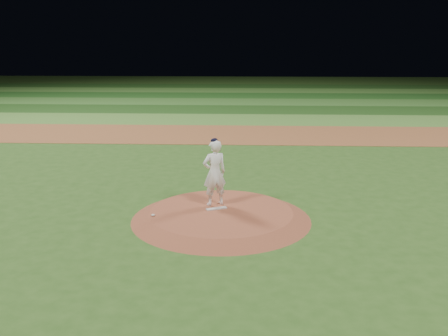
{
  "coord_description": "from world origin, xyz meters",
  "views": [
    {
      "loc": [
        0.73,
        -14.45,
        5.37
      ],
      "look_at": [
        0.0,
        2.0,
        1.1
      ],
      "focal_mm": 40.0,
      "sensor_mm": 36.0,
      "label": 1
    }
  ],
  "objects_px": {
    "pitchers_mound": "(221,215)",
    "rosin_bag": "(153,215)",
    "pitcher_on_mound": "(214,173)",
    "pitching_rubber": "(216,208)"
  },
  "relations": [
    {
      "from": "rosin_bag",
      "to": "pitchers_mound",
      "type": "bearing_deg",
      "value": 14.73
    },
    {
      "from": "rosin_bag",
      "to": "pitcher_on_mound",
      "type": "distance_m",
      "value": 2.34
    },
    {
      "from": "rosin_bag",
      "to": "pitcher_on_mound",
      "type": "bearing_deg",
      "value": 32.48
    },
    {
      "from": "pitchers_mound",
      "to": "rosin_bag",
      "type": "height_order",
      "value": "rosin_bag"
    },
    {
      "from": "pitchers_mound",
      "to": "rosin_bag",
      "type": "relative_size",
      "value": 48.76
    },
    {
      "from": "pitching_rubber",
      "to": "rosin_bag",
      "type": "distance_m",
      "value": 1.99
    },
    {
      "from": "pitching_rubber",
      "to": "rosin_bag",
      "type": "height_order",
      "value": "rosin_bag"
    },
    {
      "from": "pitchers_mound",
      "to": "pitcher_on_mound",
      "type": "relative_size",
      "value": 2.55
    },
    {
      "from": "pitchers_mound",
      "to": "pitcher_on_mound",
      "type": "distance_m",
      "value": 1.35
    },
    {
      "from": "pitchers_mound",
      "to": "pitching_rubber",
      "type": "bearing_deg",
      "value": 129.14
    }
  ]
}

